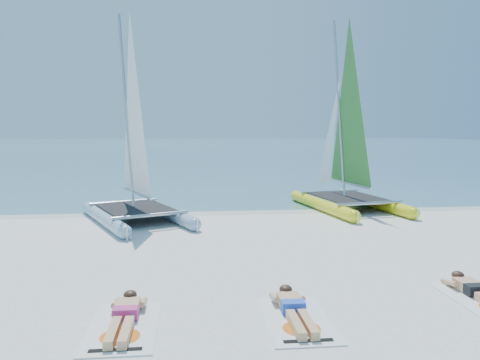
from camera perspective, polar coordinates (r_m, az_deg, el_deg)
The scene contains 10 objects.
ground at distance 11.35m, azimuth 4.24°, elevation -8.60°, with size 140.00×140.00×0.00m, color white.
sea at distance 73.87m, azimuth -4.44°, elevation 4.06°, with size 140.00×115.00×0.01m, color #68A5AE.
wet_sand_strip at distance 16.66m, azimuth 0.89°, elevation -3.75°, with size 140.00×1.40×0.01m, color beige.
catamaran_blue at distance 14.99m, azimuth -12.82°, elevation 2.82°, with size 4.22×5.56×6.85m.
catamaran_yellow at distance 17.65m, azimuth 12.35°, elevation 4.04°, with size 3.37×5.78×7.18m.
towel_a at distance 7.42m, azimuth -14.02°, elevation -16.97°, with size 1.00×1.85×0.02m, color white.
sunbather_a at distance 7.55m, azimuth -13.84°, elevation -15.64°, with size 0.37×1.73×0.26m.
towel_b at distance 7.51m, azimuth 6.87°, elevation -16.53°, with size 1.00×1.85×0.02m, color white.
sunbather_b at distance 7.64m, azimuth 6.55°, elevation -15.22°, with size 0.37×1.73×0.26m.
sunbather_c at distance 9.29m, azimuth 27.00°, elevation -11.94°, with size 0.37×1.73×0.26m.
Camera 1 is at (-1.96, -10.79, 2.92)m, focal length 35.00 mm.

